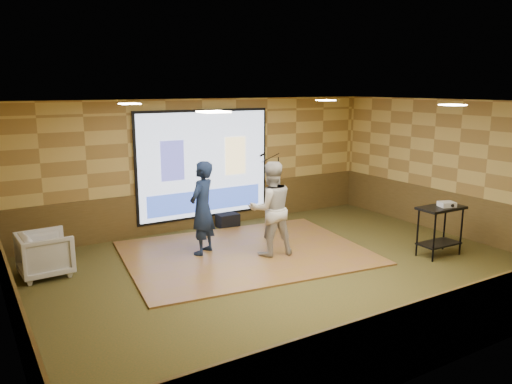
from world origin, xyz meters
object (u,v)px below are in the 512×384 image
projector (447,204)px  duffel_bag (228,220)px  projector_screen (205,165)px  player_right (271,209)px  mic_stand (276,201)px  banquet_chair (45,254)px  av_table (440,221)px  player_left (202,208)px  dance_floor (246,253)px

projector → duffel_bag: bearing=143.6°
projector_screen → player_right: size_ratio=1.80×
mic_stand → banquet_chair: bearing=-160.9°
projector_screen → av_table: 5.26m
av_table → duffel_bag: av_table is taller
banquet_chair → duffel_bag: 4.34m
player_right → player_left: bearing=-22.1°
banquet_chair → duffel_bag: size_ratio=1.72×
dance_floor → player_left: (-0.75, 0.39, 0.94)m
player_left → mic_stand: player_left is taller
player_left → projector: bearing=112.2°
player_left → banquet_chair: bearing=-44.5°
projector_screen → duffel_bag: size_ratio=6.60×
projector → duffel_bag: size_ratio=0.57×
player_right → banquet_chair: player_right is taller
dance_floor → duffel_bag: 2.00m
dance_floor → duffel_bag: (0.61, 1.90, 0.14)m
mic_stand → projector_screen: bearing=177.0°
projector → av_table: bearing=169.0°
player_right → mic_stand: (1.56, 2.17, -0.46)m
player_left → mic_stand: (2.67, 1.41, -0.46)m
av_table → mic_stand: (-1.28, 3.86, -0.20)m
projector_screen → mic_stand: projector_screen is taller
mic_stand → av_table: bearing=-62.7°
projector_screen → av_table: bearing=-54.4°
projector_screen → banquet_chair: 4.14m
player_left → duffel_bag: 2.18m
player_left → projector: 4.74m
dance_floor → mic_stand: (1.91, 1.80, 0.48)m
banquet_chair → duffel_bag: (4.20, 1.09, -0.24)m
player_right → mic_stand: bearing=-113.5°
av_table → mic_stand: mic_stand is taller
duffel_bag → banquet_chair: bearing=-165.5°
projector → duffel_bag: 4.90m
av_table → duffel_bag: size_ratio=1.97×
dance_floor → banquet_chair: (-3.59, 0.81, 0.38)m
player_right → projector: 3.41m
mic_stand → duffel_bag: bearing=-175.3°
projector_screen → dance_floor: (-0.16, -2.17, -1.46)m
av_table → dance_floor: bearing=147.2°
av_table → projector: size_ratio=3.43×
mic_stand → player_right: bearing=-116.8°
dance_floor → av_table: (3.19, -2.06, 0.68)m
projector → mic_stand: bearing=129.2°
av_table → mic_stand: 4.07m
player_right → projector: size_ratio=6.39×
dance_floor → projector_screen: bearing=85.7°
player_left → projector: (4.03, -2.50, 0.08)m
mic_stand → banquet_chair: (-5.51, -0.99, -0.10)m
dance_floor → projector: size_ratio=16.10×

